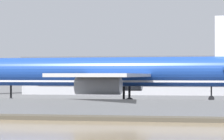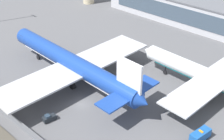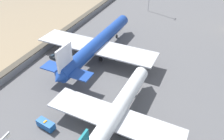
{
  "view_description": "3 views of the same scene",
  "coord_description": "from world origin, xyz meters",
  "px_view_note": "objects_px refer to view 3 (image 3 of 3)",
  "views": [
    {
      "loc": [
        5.71,
        -82.79,
        5.39
      ],
      "look_at": [
        -10.22,
        9.13,
        6.31
      ],
      "focal_mm": 85.0,
      "sensor_mm": 36.0,
      "label": 1
    },
    {
      "loc": [
        49.3,
        -42.03,
        48.96
      ],
      "look_at": [
        -2.94,
        14.49,
        2.65
      ],
      "focal_mm": 50.0,
      "sensor_mm": 36.0,
      "label": 2
    },
    {
      "loc": [
        57.82,
        40.43,
        46.86
      ],
      "look_at": [
        1.18,
        16.49,
        3.19
      ],
      "focal_mm": 35.0,
      "sensor_mm": 36.0,
      "label": 3
    }
  ],
  "objects_px": {
    "cargo_jet_blue": "(98,44)",
    "baggage_tug": "(53,57)",
    "ops_van": "(45,124)",
    "passenger_jet_white_teal": "(116,113)"
  },
  "relations": [
    {
      "from": "cargo_jet_blue",
      "to": "baggage_tug",
      "type": "distance_m",
      "value": 18.5
    },
    {
      "from": "cargo_jet_blue",
      "to": "ops_van",
      "type": "xyz_separation_m",
      "value": [
        38.39,
        3.02,
        -4.51
      ]
    },
    {
      "from": "passenger_jet_white_teal",
      "to": "baggage_tug",
      "type": "relative_size",
      "value": 12.53
    },
    {
      "from": "cargo_jet_blue",
      "to": "ops_van",
      "type": "bearing_deg",
      "value": 4.5
    },
    {
      "from": "cargo_jet_blue",
      "to": "baggage_tug",
      "type": "relative_size",
      "value": 16.22
    },
    {
      "from": "cargo_jet_blue",
      "to": "passenger_jet_white_teal",
      "type": "xyz_separation_m",
      "value": [
        30.67,
        20.18,
        -0.7
      ]
    },
    {
      "from": "cargo_jet_blue",
      "to": "ops_van",
      "type": "relative_size",
      "value": 10.19
    },
    {
      "from": "ops_van",
      "to": "passenger_jet_white_teal",
      "type": "bearing_deg",
      "value": 114.23
    },
    {
      "from": "passenger_jet_white_teal",
      "to": "ops_van",
      "type": "height_order",
      "value": "passenger_jet_white_teal"
    },
    {
      "from": "cargo_jet_blue",
      "to": "baggage_tug",
      "type": "xyz_separation_m",
      "value": [
        8.71,
        -15.55,
        -4.98
      ]
    }
  ]
}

